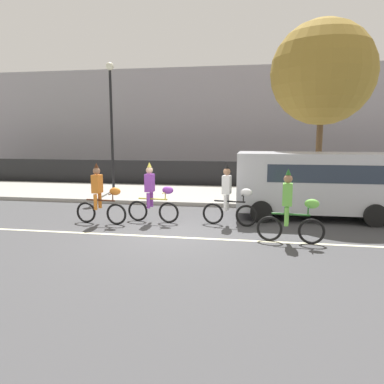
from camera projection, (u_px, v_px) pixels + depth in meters
name	position (u px, v px, depth m)	size (l,w,h in m)	color
ground_plane	(175.00, 232.00, 10.69)	(80.00, 80.00, 0.00)	#424244
road_centre_line	(171.00, 237.00, 10.20)	(36.00, 0.14, 0.01)	beige
sidewalk_curb	(205.00, 195.00, 17.01)	(60.00, 5.00, 0.15)	#9E9B93
fence_line	(213.00, 174.00, 19.74)	(40.00, 0.08, 1.40)	black
building_backdrop	(196.00, 125.00, 28.08)	(28.00, 8.00, 7.03)	#99939E
parade_cyclist_orange	(101.00, 197.00, 11.62)	(1.72, 0.50, 1.92)	black
parade_cyclist_purple	(153.00, 196.00, 11.86)	(1.72, 0.50, 1.92)	black
parade_cyclist_zebra	(230.00, 198.00, 11.42)	(1.71, 0.52, 1.92)	black
parade_cyclist_lime	(291.00, 211.00, 9.56)	(1.72, 0.50, 1.92)	black
parked_van_silver	(316.00, 180.00, 12.42)	(5.00, 2.22, 2.18)	silver
street_lamp_post	(111.00, 108.00, 17.16)	(0.36, 0.36, 5.86)	black
street_tree_far_corner	(323.00, 73.00, 14.21)	(3.93, 3.93, 6.91)	brown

